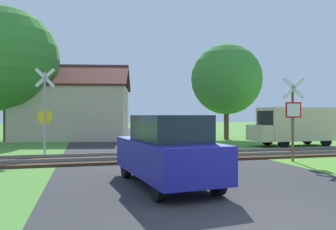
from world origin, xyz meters
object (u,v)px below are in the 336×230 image
Objects in this scene: stop_sign_near at (293,113)px; crossing_sign_far at (45,108)px; mail_truck at (294,125)px; tree_left at (5,59)px; house at (75,111)px; parked_car at (167,150)px; tree_right at (226,79)px.

crossing_sign_far is at bearing -12.08° from stop_sign_near.
tree_left is at bearing 63.01° from mail_truck.
crossing_sign_far reaches higher than mail_truck.
house reaches higher than mail_truck.
parked_car is at bearing 129.07° from mail_truck.
stop_sign_near is at bearing 20.66° from parked_car.
mail_truck is 1.19× the size of parked_car.
tree_left is 19.33m from mail_truck.
crossing_sign_far is at bearing -85.02° from house.
house is 2.18× the size of parked_car.
tree_right reaches higher than stop_sign_near.
parked_car is (-9.85, -8.68, -0.34)m from mail_truck.
crossing_sign_far is 0.42× the size of tree_left.
house is at bearing -46.10° from stop_sign_near.
tree_left reaches higher than parked_car.
tree_right is (11.00, -3.03, 2.39)m from house.
parked_car is at bearing -70.46° from house.
parked_car is at bearing -119.64° from tree_right.
crossing_sign_far is 0.94× the size of parked_car.
tree_left is (-3.52, 8.93, 3.54)m from crossing_sign_far.
crossing_sign_far is 8.56m from parked_car.
house is at bearing 164.62° from tree_right.
tree_left is 2.22× the size of parked_car.
tree_left reaches higher than stop_sign_near.
tree_right is 17.15m from parked_car.
tree_right is at bearing 53.55° from parked_car.
parked_car is (7.25, -16.54, -4.76)m from tree_left.
house reaches higher than crossing_sign_far.
mail_truck is (12.56, -8.93, -0.87)m from house.
house reaches higher than parked_car.
stop_sign_near is 19.16m from tree_left.
house is (1.02, 10.00, -0.02)m from crossing_sign_far.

